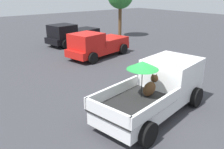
# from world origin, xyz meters

# --- Properties ---
(ground_plane) EXTENTS (80.00, 80.00, 0.00)m
(ground_plane) POSITION_xyz_m (0.00, 0.00, 0.00)
(ground_plane) COLOR #38383D
(pickup_truck_main) EXTENTS (5.27, 2.87, 2.21)m
(pickup_truck_main) POSITION_xyz_m (0.47, 0.08, 0.96)
(pickup_truck_main) COLOR black
(pickup_truck_main) RESTS_ON ground
(pickup_truck_red) EXTENTS (5.02, 2.74, 1.80)m
(pickup_truck_red) POSITION_xyz_m (3.93, 12.67, 0.87)
(pickup_truck_red) COLOR black
(pickup_truck_red) RESTS_ON ground
(pickup_truck_far) EXTENTS (5.05, 2.84, 1.80)m
(pickup_truck_far) POSITION_xyz_m (3.19, 7.96, 0.87)
(pickup_truck_far) COLOR black
(pickup_truck_far) RESTS_ON ground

